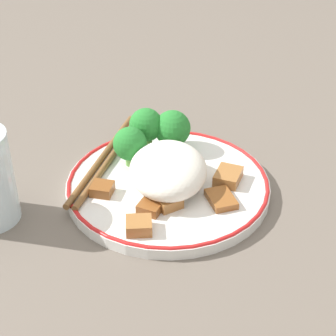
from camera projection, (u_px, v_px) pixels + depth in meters
The scene contains 14 objects.
ground_plane at pixel (168, 191), 0.68m from camera, with size 3.00×3.00×0.00m, color #665B51.
plate at pixel (168, 185), 0.68m from camera, with size 0.25×0.25×0.02m.
rice_mound at pixel (171, 170), 0.66m from camera, with size 0.11×0.09×0.05m.
broccoli_back_left at pixel (172, 129), 0.72m from camera, with size 0.05×0.05×0.05m.
broccoli_back_center at pixel (146, 126), 0.72m from camera, with size 0.04×0.04×0.06m.
broccoli_back_right at pixel (130, 144), 0.69m from camera, with size 0.04×0.04×0.05m.
meat_near_front at pixel (228, 177), 0.67m from camera, with size 0.04×0.04×0.01m.
meat_near_left at pixel (173, 202), 0.63m from camera, with size 0.03×0.03×0.01m.
meat_near_right at pixel (221, 199), 0.64m from camera, with size 0.05×0.04×0.01m.
meat_near_back at pixel (139, 226), 0.60m from camera, with size 0.03×0.03×0.01m.
meat_on_rice_edge at pixel (102, 189), 0.65m from camera, with size 0.03×0.03×0.01m.
meat_mid_left at pixel (185, 165), 0.69m from camera, with size 0.03×0.04×0.01m.
meat_mid_right at pixel (150, 207), 0.62m from camera, with size 0.03×0.03×0.01m.
chopsticks at pixel (106, 158), 0.71m from camera, with size 0.21×0.08×0.01m.
Camera 1 is at (-0.55, 0.01, 0.40)m, focal length 60.00 mm.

